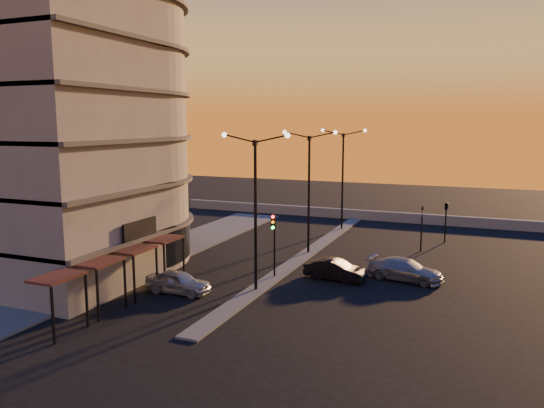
{
  "coord_description": "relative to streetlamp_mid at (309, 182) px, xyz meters",
  "views": [
    {
      "loc": [
        12.6,
        -28.15,
        10.07
      ],
      "look_at": [
        -1.95,
        7.33,
        4.16
      ],
      "focal_mm": 35.0,
      "sensor_mm": 36.0,
      "label": 1
    }
  ],
  "objects": [
    {
      "name": "ground",
      "position": [
        0.0,
        -10.0,
        -5.59
      ],
      "size": [
        120.0,
        120.0,
        0.0
      ],
      "primitive_type": "plane",
      "color": "black",
      "rests_on": "ground"
    },
    {
      "name": "car_hatchback",
      "position": [
        -4.13,
        -12.09,
        -4.92
      ],
      "size": [
        4.01,
        1.68,
        1.35
      ],
      "primitive_type": "imported",
      "rotation": [
        0.0,
        0.0,
        1.59
      ],
      "color": "#A4A8AC",
      "rests_on": "ground"
    },
    {
      "name": "car_wagon",
      "position": [
        8.0,
        -4.31,
        -4.89
      ],
      "size": [
        5.08,
        2.77,
        1.4
      ],
      "primitive_type": "imported",
      "rotation": [
        0.0,
        0.0,
        1.39
      ],
      "color": "gray",
      "rests_on": "ground"
    },
    {
      "name": "building",
      "position": [
        -14.0,
        -9.97,
        6.32
      ],
      "size": [
        14.35,
        17.08,
        25.0
      ],
      "color": "slate",
      "rests_on": "ground"
    },
    {
      "name": "streetlamp_mid",
      "position": [
        0.0,
        0.0,
        0.0
      ],
      "size": [
        4.32,
        0.32,
        9.51
      ],
      "color": "black",
      "rests_on": "ground"
    },
    {
      "name": "signal_east_b",
      "position": [
        9.5,
        8.0,
        -2.49
      ],
      "size": [
        0.42,
        1.99,
        3.6
      ],
      "color": "black",
      "rests_on": "ground"
    },
    {
      "name": "streetlamp_near",
      "position": [
        0.0,
        -10.0,
        0.0
      ],
      "size": [
        4.32,
        0.32,
        9.51
      ],
      "color": "black",
      "rests_on": "ground"
    },
    {
      "name": "streetlamp_far",
      "position": [
        0.0,
        10.0,
        0.0
      ],
      "size": [
        4.32,
        0.32,
        9.51
      ],
      "color": "black",
      "rests_on": "ground"
    },
    {
      "name": "median",
      "position": [
        0.0,
        0.0,
        -5.53
      ],
      "size": [
        1.2,
        36.0,
        0.12
      ],
      "primitive_type": "cube",
      "color": "#52524F",
      "rests_on": "ground"
    },
    {
      "name": "signal_east_a",
      "position": [
        8.0,
        4.0,
        -3.66
      ],
      "size": [
        0.13,
        0.16,
        3.6
      ],
      "color": "black",
      "rests_on": "ground"
    },
    {
      "name": "sidewalk_west",
      "position": [
        -10.5,
        -6.0,
        -5.53
      ],
      "size": [
        5.0,
        40.0,
        0.12
      ],
      "primitive_type": "cube",
      "color": "#52524F",
      "rests_on": "ground"
    },
    {
      "name": "car_sedan",
      "position": [
        3.81,
        -5.91,
        -4.93
      ],
      "size": [
        4.13,
        1.78,
        1.32
      ],
      "primitive_type": "imported",
      "rotation": [
        0.0,
        0.0,
        1.48
      ],
      "color": "black",
      "rests_on": "ground"
    },
    {
      "name": "traffic_light_main",
      "position": [
        0.0,
        -7.13,
        -2.7
      ],
      "size": [
        0.28,
        0.44,
        4.25
      ],
      "color": "black",
      "rests_on": "ground"
    },
    {
      "name": "parapet",
      "position": [
        2.0,
        16.0,
        -5.09
      ],
      "size": [
        44.0,
        0.5,
        1.0
      ],
      "primitive_type": "cube",
      "color": "gray",
      "rests_on": "ground"
    }
  ]
}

